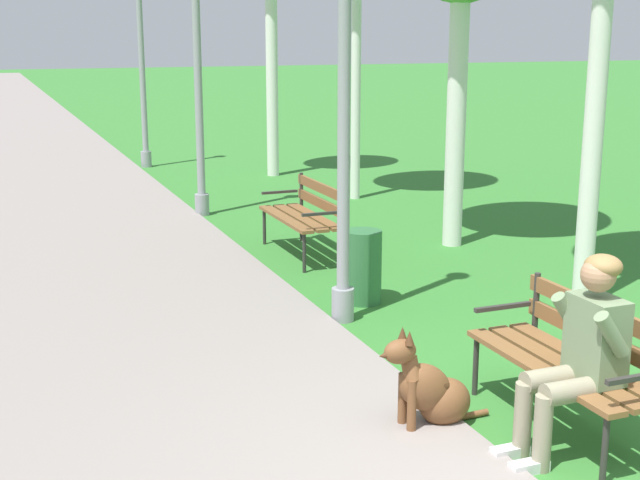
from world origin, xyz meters
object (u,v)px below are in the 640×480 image
Objects in this scene: dog_brown at (431,390)px; lamp_post_mid at (197,59)px; litter_bin at (363,267)px; lamp_post_far at (141,50)px; lamp_post_near at (344,69)px; park_bench_near at (575,354)px; park_bench_mid at (307,212)px; person_seated_on_near_bench at (581,349)px.

lamp_post_mid is at bearing 87.83° from dog_brown.
litter_bin is at bearing -84.59° from lamp_post_mid.
lamp_post_mid is 4.77m from lamp_post_far.
litter_bin is (0.32, -9.30, -1.82)m from lamp_post_far.
lamp_post_far is at bearing 89.63° from lamp_post_near.
park_bench_near is at bearing -21.85° from dog_brown.
park_bench_mid is at bearing 76.88° from lamp_post_near.
lamp_post_far is at bearing 91.20° from person_seated_on_near_bench.
lamp_post_near reaches higher than park_bench_near.
litter_bin is (-0.15, 2.98, -0.16)m from park_bench_near.
lamp_post_mid is at bearing 102.32° from park_bench_mid.
lamp_post_near is (-0.53, 2.54, 1.70)m from park_bench_near.
park_bench_near is at bearing -87.80° from lamp_post_far.
lamp_post_near reaches higher than person_seated_on_near_bench.
park_bench_near reaches higher than litter_bin.
park_bench_near is 0.36× the size of lamp_post_mid.
park_bench_mid is 4.60m from dog_brown.
park_bench_near is 1.00× the size of park_bench_mid.
person_seated_on_near_bench is 3.30m from litter_bin.
litter_bin is at bearing 75.12° from dog_brown.
lamp_post_far is (-0.26, 12.59, 1.49)m from person_seated_on_near_bench.
park_bench_near is 2.14× the size of litter_bin.
dog_brown is at bearing 158.15° from park_bench_near.
dog_brown is at bearing -91.81° from lamp_post_far.
lamp_post_mid is 0.99× the size of lamp_post_far.
litter_bin is (0.43, -4.53, -1.80)m from lamp_post_mid.
park_bench_mid is 5.17m from person_seated_on_near_bench.
dog_brown is 1.19× the size of litter_bin.
person_seated_on_near_bench reaches higher than dog_brown.
park_bench_mid reaches higher than litter_bin.
lamp_post_far reaches higher than park_bench_mid.
lamp_post_mid is 5.94× the size of litter_bin.
park_bench_near is at bearing -85.61° from lamp_post_mid.
park_bench_near is at bearing -87.17° from litter_bin.
lamp_post_near reaches higher than lamp_post_mid.
lamp_post_mid is at bearing 94.39° from park_bench_near.
park_bench_mid is at bearing -86.34° from lamp_post_far.
park_bench_near is at bearing 56.11° from person_seated_on_near_bench.
person_seated_on_near_bench is at bearing -92.34° from park_bench_mid.
person_seated_on_near_bench reaches higher than park_bench_mid.
dog_brown is at bearing -100.69° from park_bench_mid.
lamp_post_far reaches higher than park_bench_near.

